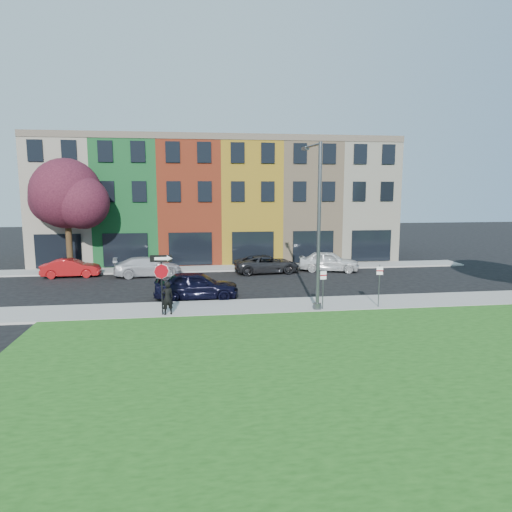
{
  "coord_description": "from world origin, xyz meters",
  "views": [
    {
      "loc": [
        -4.72,
        -20.08,
        6.17
      ],
      "look_at": [
        -1.42,
        4.0,
        2.61
      ],
      "focal_mm": 32.0,
      "sensor_mm": 36.0,
      "label": 1
    }
  ],
  "objects": [
    {
      "name": "stop_sign",
      "position": [
        -6.3,
        1.91,
        2.21
      ],
      "size": [
        1.05,
        0.13,
        2.94
      ],
      "rotation": [
        0.0,
        0.0,
        -0.08
      ],
      "color": "black",
      "rests_on": "sidewalk_near"
    },
    {
      "name": "tree_purple",
      "position": [
        -13.65,
        14.52,
        5.74
      ],
      "size": [
        6.02,
        5.26,
        8.26
      ],
      "color": "black",
      "rests_on": "sidewalk_far"
    },
    {
      "name": "parking_sign_b",
      "position": [
        4.73,
        1.93,
        1.5
      ],
      "size": [
        0.32,
        0.12,
        2.21
      ],
      "rotation": [
        0.0,
        0.0,
        -0.25
      ],
      "color": "#4B4E50",
      "rests_on": "sidewalk_near"
    },
    {
      "name": "man",
      "position": [
        -6.06,
        1.9,
        0.94
      ],
      "size": [
        0.84,
        0.77,
        1.63
      ],
      "primitive_type": "imported",
      "rotation": [
        0.0,
        0.0,
        3.49
      ],
      "color": "black",
      "rests_on": "sidewalk_near"
    },
    {
      "name": "parked_car_dark",
      "position": [
        0.63,
        12.92,
        0.67
      ],
      "size": [
        3.14,
        5.24,
        1.34
      ],
      "primitive_type": "imported",
      "rotation": [
        0.0,
        0.0,
        1.67
      ],
      "color": "black",
      "rests_on": "ground"
    },
    {
      "name": "parked_car_white",
      "position": [
        5.39,
        12.99,
        0.77
      ],
      "size": [
        4.31,
        5.52,
        1.54
      ],
      "primitive_type": "imported",
      "rotation": [
        0.0,
        0.0,
        1.28
      ],
      "color": "silver",
      "rests_on": "ground"
    },
    {
      "name": "sidewalk_far",
      "position": [
        -3.0,
        15.0,
        0.06
      ],
      "size": [
        40.0,
        2.4,
        0.12
      ],
      "primitive_type": "cube",
      "color": "gray",
      "rests_on": "ground"
    },
    {
      "name": "parked_car_silver",
      "position": [
        -8.04,
        12.82,
        0.69
      ],
      "size": [
        3.41,
        5.35,
        1.38
      ],
      "primitive_type": "imported",
      "rotation": [
        0.0,
        0.0,
        1.73
      ],
      "color": "#AEADB2",
      "rests_on": "ground"
    },
    {
      "name": "rowhouse_block",
      "position": [
        -2.5,
        21.18,
        4.99
      ],
      "size": [
        30.0,
        10.12,
        10.0
      ],
      "color": "beige",
      "rests_on": "ground"
    },
    {
      "name": "parked_car_red",
      "position": [
        -13.39,
        13.22,
        0.65
      ],
      "size": [
        1.74,
        4.08,
        1.31
      ],
      "primitive_type": "imported",
      "rotation": [
        0.0,
        0.0,
        1.62
      ],
      "color": "maroon",
      "rests_on": "ground"
    },
    {
      "name": "street_lamp",
      "position": [
        1.43,
        2.1,
        4.32
      ],
      "size": [
        0.59,
        2.57,
        8.34
      ],
      "rotation": [
        0.0,
        0.0,
        0.11
      ],
      "color": "#4B4E50",
      "rests_on": "sidewalk_near"
    },
    {
      "name": "ground",
      "position": [
        0.0,
        0.0,
        0.0
      ],
      "size": [
        120.0,
        120.0,
        0.0
      ],
      "primitive_type": "plane",
      "color": "black",
      "rests_on": "ground"
    },
    {
      "name": "sedan_near",
      "position": [
        -4.63,
        5.37,
        0.8
      ],
      "size": [
        2.13,
        4.79,
        1.6
      ],
      "primitive_type": "imported",
      "rotation": [
        0.0,
        0.0,
        1.55
      ],
      "color": "black",
      "rests_on": "ground"
    },
    {
      "name": "parking_sign_a",
      "position": [
        1.73,
        1.89,
        1.4
      ],
      "size": [
        0.32,
        0.09,
        2.03
      ],
      "rotation": [
        0.0,
        0.0,
        0.08
      ],
      "color": "#4B4E50",
      "rests_on": "sidewalk_near"
    },
    {
      "name": "sidewalk_near",
      "position": [
        2.0,
        3.0,
        0.06
      ],
      "size": [
        40.0,
        3.0,
        0.12
      ],
      "primitive_type": "cube",
      "color": "gray",
      "rests_on": "ground"
    }
  ]
}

